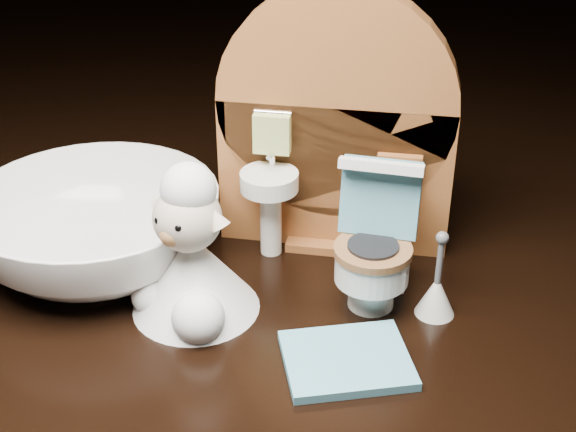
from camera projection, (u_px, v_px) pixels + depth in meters
name	position (u px, v px, depth m)	size (l,w,h in m)	color
backdrop_panel	(334.00, 138.00, 0.44)	(0.13, 0.05, 0.15)	#975629
toy_toilet	(376.00, 250.00, 0.41)	(0.04, 0.05, 0.08)	white
bath_mat	(347.00, 360.00, 0.37)	(0.06, 0.05, 0.00)	#579DB6
toilet_brush	(436.00, 293.00, 0.40)	(0.02, 0.02, 0.05)	white
plush_lamb	(191.00, 262.00, 0.40)	(0.07, 0.07, 0.08)	white
ceramic_bowl	(97.00, 229.00, 0.44)	(0.14, 0.14, 0.04)	white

